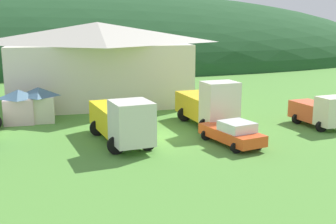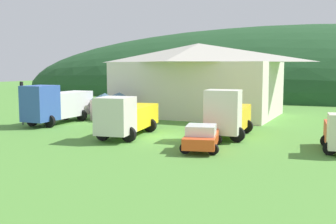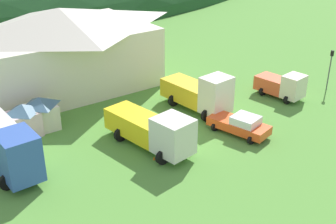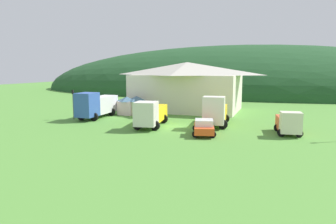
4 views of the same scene
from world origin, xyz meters
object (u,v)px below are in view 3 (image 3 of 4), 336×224
(service_pickup_orange, at_px, (240,124))
(traffic_light_east, at_px, (330,66))
(heavy_rig_striped, at_px, (200,93))
(play_shed_pink, at_px, (24,119))
(play_shed_cream, at_px, (41,113))
(traffic_cone_near_pickup, at_px, (154,160))
(light_truck_cream, at_px, (283,85))
(box_truck_blue, at_px, (7,145))
(depot_building, at_px, (63,47))
(flatbed_truck_yellow, at_px, (153,129))

(service_pickup_orange, distance_m, traffic_light_east, 13.77)
(traffic_light_east, bearing_deg, heavy_rig_striped, 165.30)
(play_shed_pink, distance_m, service_pickup_orange, 17.09)
(play_shed_cream, distance_m, traffic_cone_near_pickup, 10.57)
(light_truck_cream, xyz_separation_m, traffic_cone_near_pickup, (-16.15, -2.20, -1.26))
(box_truck_blue, relative_size, traffic_cone_near_pickup, 14.70)
(play_shed_pink, relative_size, traffic_light_east, 0.68)
(traffic_cone_near_pickup, bearing_deg, play_shed_cream, 116.59)
(service_pickup_orange, bearing_deg, play_shed_cream, -143.25)
(play_shed_cream, relative_size, traffic_light_east, 0.70)
(play_shed_pink, bearing_deg, depot_building, 48.63)
(flatbed_truck_yellow, bearing_deg, light_truck_cream, 84.17)
(depot_building, distance_m, play_shed_pink, 10.89)
(heavy_rig_striped, distance_m, traffic_cone_near_pickup, 9.30)
(play_shed_cream, distance_m, light_truck_cream, 22.03)
(traffic_cone_near_pickup, bearing_deg, box_truck_blue, 151.33)
(traffic_cone_near_pickup, bearing_deg, flatbed_truck_yellow, 57.65)
(light_truck_cream, bearing_deg, service_pickup_orange, -78.48)
(play_shed_pink, relative_size, traffic_cone_near_pickup, 4.87)
(depot_building, bearing_deg, traffic_cone_near_pickup, -92.69)
(depot_building, bearing_deg, traffic_light_east, -37.94)
(flatbed_truck_yellow, bearing_deg, traffic_cone_near_pickup, -41.23)
(box_truck_blue, height_order, flatbed_truck_yellow, box_truck_blue)
(depot_building, relative_size, traffic_light_east, 4.45)
(flatbed_truck_yellow, distance_m, light_truck_cream, 15.29)
(traffic_light_east, bearing_deg, depot_building, 142.06)
(flatbed_truck_yellow, height_order, heavy_rig_striped, heavy_rig_striped)
(flatbed_truck_yellow, relative_size, light_truck_cream, 1.68)
(heavy_rig_striped, bearing_deg, service_pickup_orange, -7.63)
(flatbed_truck_yellow, distance_m, traffic_light_east, 20.52)
(play_shed_cream, height_order, play_shed_pink, play_shed_cream)
(play_shed_cream, bearing_deg, depot_building, 54.30)
(light_truck_cream, xyz_separation_m, traffic_light_east, (5.23, -1.25, 1.21))
(flatbed_truck_yellow, bearing_deg, play_shed_cream, -153.98)
(service_pickup_orange, bearing_deg, light_truck_cream, 95.01)
(depot_building, height_order, service_pickup_orange, depot_building)
(traffic_light_east, relative_size, traffic_cone_near_pickup, 7.20)
(box_truck_blue, bearing_deg, light_truck_cream, 81.93)
(play_shed_cream, relative_size, heavy_rig_striped, 0.40)
(play_shed_cream, xyz_separation_m, traffic_light_east, (26.06, -8.41, 1.03))
(traffic_light_east, xyz_separation_m, traffic_cone_near_pickup, (-21.38, -0.95, -2.47))
(depot_building, relative_size, play_shed_cream, 6.37)
(flatbed_truck_yellow, height_order, service_pickup_orange, flatbed_truck_yellow)
(box_truck_blue, relative_size, heavy_rig_striped, 1.16)
(light_truck_cream, distance_m, service_pickup_orange, 8.84)
(traffic_light_east, distance_m, traffic_cone_near_pickup, 21.54)
(depot_building, relative_size, traffic_cone_near_pickup, 32.04)
(traffic_cone_near_pickup, bearing_deg, play_shed_pink, 124.30)
(play_shed_pink, height_order, flatbed_truck_yellow, flatbed_truck_yellow)
(flatbed_truck_yellow, bearing_deg, depot_building, 171.41)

